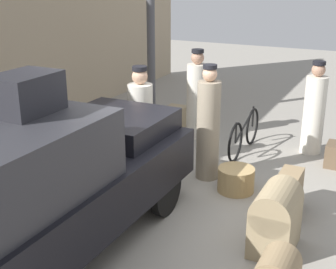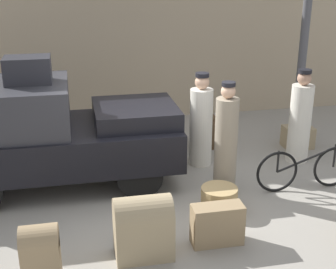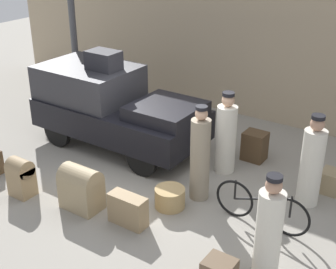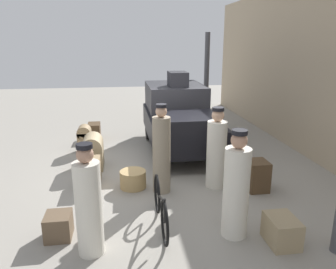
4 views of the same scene
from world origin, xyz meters
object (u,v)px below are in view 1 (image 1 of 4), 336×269
at_px(porter_lifting_near_truck, 314,112).
at_px(porter_with_bicycle, 197,98).
at_px(conductor_in_dark_uniform, 141,122).
at_px(trunk_wicker_pale, 276,217).
at_px(suitcase_tan_flat, 111,136).
at_px(suitcase_small_leather, 288,193).
at_px(bicycle, 244,134).
at_px(porter_carrying_trunk, 208,127).
at_px(trunk_umber_medium, 175,117).
at_px(wicker_basket, 236,180).
at_px(truck, 46,178).
at_px(trunk_on_truck_roof, 25,93).

height_order(porter_lifting_near_truck, porter_with_bicycle, porter_with_bicycle).
xyz_separation_m(conductor_in_dark_uniform, trunk_wicker_pale, (-1.47, -2.62, -0.35)).
height_order(suitcase_tan_flat, suitcase_small_leather, suitcase_tan_flat).
relative_size(bicycle, suitcase_tan_flat, 2.69).
bearing_deg(suitcase_small_leather, porter_carrying_trunk, 68.17).
distance_m(conductor_in_dark_uniform, trunk_umber_medium, 2.24).
xyz_separation_m(wicker_basket, suitcase_tan_flat, (0.48, 2.51, 0.13)).
bearing_deg(conductor_in_dark_uniform, truck, -173.25).
distance_m(wicker_basket, porter_with_bicycle, 2.56).
bearing_deg(porter_with_bicycle, wicker_basket, -143.01).
distance_m(bicycle, wicker_basket, 1.63).
height_order(bicycle, porter_with_bicycle, porter_with_bicycle).
distance_m(porter_lifting_near_truck, trunk_wicker_pale, 3.43).
bearing_deg(trunk_on_truck_roof, wicker_basket, -27.86).
bearing_deg(trunk_wicker_pale, trunk_umber_medium, 40.15).
height_order(porter_with_bicycle, trunk_wicker_pale, porter_with_bicycle).
bearing_deg(conductor_in_dark_uniform, trunk_umber_medium, 10.87).
height_order(truck, trunk_umber_medium, truck).
bearing_deg(conductor_in_dark_uniform, trunk_on_truck_roof, -173.68).
xyz_separation_m(wicker_basket, conductor_in_dark_uniform, (0.19, 1.72, 0.59)).
height_order(porter_with_bicycle, trunk_on_truck_roof, trunk_on_truck_roof).
xyz_separation_m(conductor_in_dark_uniform, porter_with_bicycle, (1.80, -0.22, 0.02)).
bearing_deg(suitcase_tan_flat, truck, -159.53).
height_order(wicker_basket, suitcase_small_leather, suitcase_small_leather).
distance_m(porter_lifting_near_truck, conductor_in_dark_uniform, 3.10).
bearing_deg(suitcase_tan_flat, trunk_on_truck_roof, -160.62).
relative_size(suitcase_tan_flat, trunk_on_truck_roof, 0.90).
xyz_separation_m(truck, porter_lifting_near_truck, (4.60, -2.10, -0.18)).
bearing_deg(suitcase_small_leather, suitcase_tan_flat, 76.92).
bearing_deg(bicycle, truck, 165.85).
relative_size(conductor_in_dark_uniform, suitcase_small_leather, 2.52).
height_order(wicker_basket, trunk_on_truck_roof, trunk_on_truck_roof).
relative_size(porter_lifting_near_truck, conductor_in_dark_uniform, 0.98).
relative_size(porter_carrying_trunk, trunk_on_truck_roof, 2.61).
bearing_deg(porter_lifting_near_truck, conductor_in_dark_uniform, 128.70).
bearing_deg(trunk_wicker_pale, porter_carrying_trunk, 43.62).
distance_m(bicycle, trunk_wicker_pale, 3.13).
distance_m(wicker_basket, trunk_on_truck_roof, 3.49).
bearing_deg(trunk_umber_medium, porter_with_bicycle, -117.47).
relative_size(porter_lifting_near_truck, trunk_on_truck_roof, 2.39).
xyz_separation_m(truck, porter_carrying_trunk, (2.75, -0.84, -0.10)).
bearing_deg(suitcase_tan_flat, suitcase_small_leather, -103.08).
bearing_deg(bicycle, porter_lifting_near_truck, -62.83).
relative_size(trunk_wicker_pale, suitcase_small_leather, 1.21).
distance_m(porter_carrying_trunk, suitcase_small_leather, 1.61).
xyz_separation_m(porter_lifting_near_truck, suitcase_small_leather, (-2.42, -0.13, -0.48)).
bearing_deg(porter_lifting_near_truck, suitcase_small_leather, -176.86).
distance_m(bicycle, porter_carrying_trunk, 1.40).
xyz_separation_m(suitcase_tan_flat, suitcase_small_leather, (-0.78, -3.34, -0.04)).
bearing_deg(trunk_wicker_pale, suitcase_tan_flat, 62.72).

